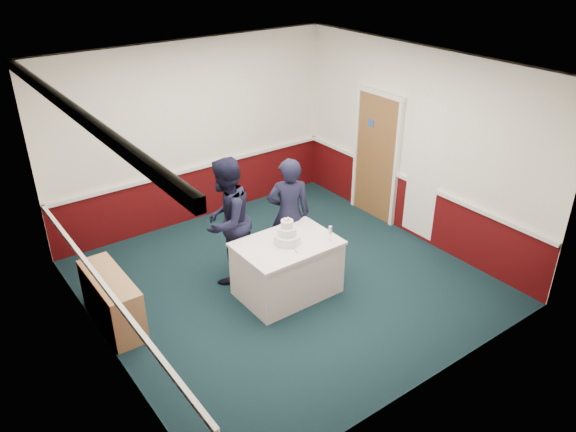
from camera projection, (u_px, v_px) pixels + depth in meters
ground at (285, 282)px, 7.96m from camera, size 5.00×5.00×0.00m
room_shell at (263, 137)px, 7.53m from camera, size 5.00×5.00×3.00m
sideboard at (112, 300)px, 6.97m from camera, size 0.41×1.20×0.70m
cake_table at (287, 268)px, 7.55m from camera, size 1.32×0.92×0.79m
wedding_cake at (287, 235)px, 7.32m from camera, size 0.35×0.35×0.36m
cake_knife at (294, 249)px, 7.21m from camera, size 0.07×0.22×0.00m
champagne_flute at (330, 231)px, 7.37m from camera, size 0.05×0.05×0.21m
person_man at (226, 221)px, 7.66m from camera, size 1.11×1.05×1.81m
person_woman at (289, 214)px, 7.95m from camera, size 0.74×0.64×1.70m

